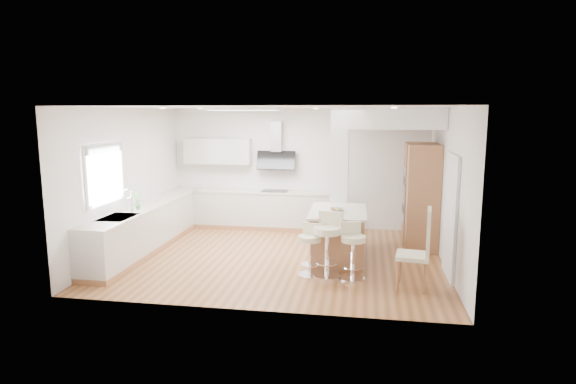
% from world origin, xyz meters
% --- Properties ---
extents(ground, '(6.00, 6.00, 0.00)m').
position_xyz_m(ground, '(0.00, 0.00, 0.00)').
color(ground, '#A86C3E').
rests_on(ground, ground).
extents(ceiling, '(6.00, 5.00, 0.02)m').
position_xyz_m(ceiling, '(0.00, 0.00, 0.00)').
color(ceiling, white).
rests_on(ceiling, ground).
extents(wall_back, '(6.00, 0.04, 2.80)m').
position_xyz_m(wall_back, '(0.00, 2.50, 1.40)').
color(wall_back, silver).
rests_on(wall_back, ground).
extents(wall_left, '(0.04, 5.00, 2.80)m').
position_xyz_m(wall_left, '(-3.00, 0.00, 1.40)').
color(wall_left, silver).
rests_on(wall_left, ground).
extents(wall_right, '(0.04, 5.00, 2.80)m').
position_xyz_m(wall_right, '(3.00, 0.00, 1.40)').
color(wall_right, silver).
rests_on(wall_right, ground).
extents(skylight, '(4.10, 2.10, 0.06)m').
position_xyz_m(skylight, '(-0.79, 0.60, 2.77)').
color(skylight, silver).
rests_on(skylight, ground).
extents(window_left, '(0.06, 1.28, 1.07)m').
position_xyz_m(window_left, '(-2.96, -0.90, 1.69)').
color(window_left, white).
rests_on(window_left, ground).
extents(doorway_right, '(0.05, 1.00, 2.10)m').
position_xyz_m(doorway_right, '(2.97, -0.60, 1.00)').
color(doorway_right, '#4D433C').
rests_on(doorway_right, ground).
extents(counter_left, '(0.63, 4.50, 1.35)m').
position_xyz_m(counter_left, '(-2.70, 0.23, 0.46)').
color(counter_left, '#A87148').
rests_on(counter_left, ground).
extents(counter_back, '(3.62, 0.63, 2.50)m').
position_xyz_m(counter_back, '(-0.91, 2.22, 0.70)').
color(counter_back, '#A87148').
rests_on(counter_back, ground).
extents(pillar, '(0.35, 0.35, 2.80)m').
position_xyz_m(pillar, '(1.05, 0.95, 1.40)').
color(pillar, silver).
rests_on(pillar, ground).
extents(soffit, '(1.78, 2.20, 0.40)m').
position_xyz_m(soffit, '(2.10, 1.40, 2.60)').
color(soffit, white).
rests_on(soffit, ground).
extents(oven_column, '(0.63, 1.21, 2.10)m').
position_xyz_m(oven_column, '(2.68, 1.23, 1.05)').
color(oven_column, '#A87148').
rests_on(oven_column, ground).
extents(peninsula, '(1.06, 1.56, 1.01)m').
position_xyz_m(peninsula, '(1.09, 0.02, 0.47)').
color(peninsula, '#A87148').
rests_on(peninsula, ground).
extents(bar_stool_a, '(0.47, 0.47, 0.87)m').
position_xyz_m(bar_stool_a, '(0.69, -0.93, 0.49)').
color(bar_stool_a, white).
rests_on(bar_stool_a, ground).
extents(bar_stool_b, '(0.59, 0.59, 1.08)m').
position_xyz_m(bar_stool_b, '(0.98, -0.92, 0.61)').
color(bar_stool_b, white).
rests_on(bar_stool_b, ground).
extents(bar_stool_c, '(0.55, 0.55, 0.93)m').
position_xyz_m(bar_stool_c, '(1.39, -0.98, 0.52)').
color(bar_stool_c, white).
rests_on(bar_stool_c, ground).
extents(dining_chair, '(0.56, 0.56, 1.28)m').
position_xyz_m(dining_chair, '(2.43, -1.27, 0.68)').
color(dining_chair, beige).
rests_on(dining_chair, ground).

